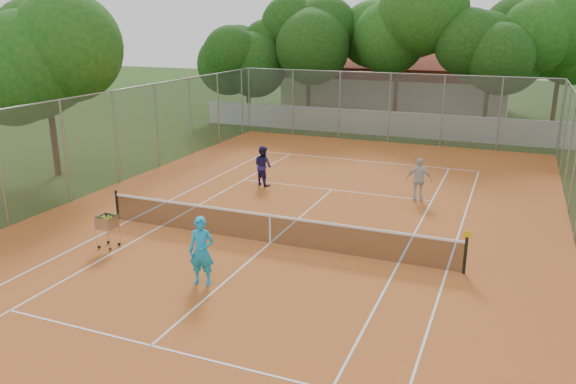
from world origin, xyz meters
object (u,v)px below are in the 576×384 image
at_px(player_far_left, 263,166).
at_px(ball_hopper, 108,230).
at_px(clubhouse, 397,83).
at_px(player_near, 202,251).
at_px(tennis_net, 270,229).
at_px(player_far_right, 419,180).

relative_size(player_far_left, ball_hopper, 1.51).
bearing_deg(clubhouse, player_near, -87.35).
relative_size(tennis_net, ball_hopper, 10.45).
distance_m(player_far_right, ball_hopper, 11.74).
height_order(tennis_net, player_near, player_near).
xyz_separation_m(tennis_net, player_far_left, (-2.99, 5.98, 0.37)).
bearing_deg(player_far_left, clubhouse, -69.13).
relative_size(player_far_right, ball_hopper, 1.51).
xyz_separation_m(player_far_right, ball_hopper, (-8.10, -8.50, -0.29)).
bearing_deg(player_far_left, player_far_right, -154.18).
relative_size(tennis_net, player_near, 6.30).
bearing_deg(player_near, ball_hopper, 152.80).
bearing_deg(clubhouse, tennis_net, -86.05).
relative_size(tennis_net, player_far_left, 6.94).
xyz_separation_m(player_near, player_far_right, (4.09, 9.59, -0.08)).
bearing_deg(player_near, clubhouse, 80.67).
xyz_separation_m(player_far_left, ball_hopper, (-1.52, -8.21, -0.29)).
bearing_deg(tennis_net, player_near, -98.66).
xyz_separation_m(tennis_net, player_far_right, (3.59, 6.27, 0.37)).
distance_m(player_near, player_far_right, 10.43).
bearing_deg(tennis_net, ball_hopper, -153.69).
relative_size(player_far_left, player_far_right, 1.00).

